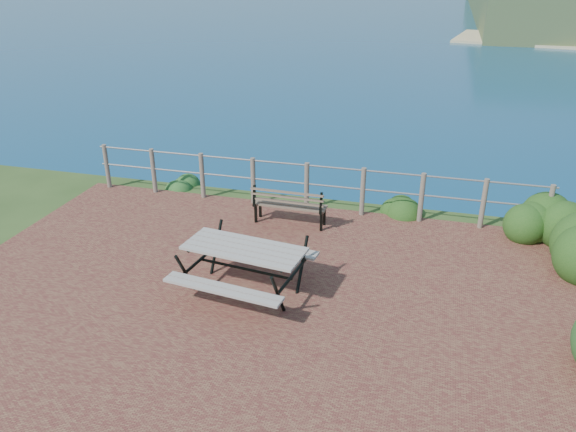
% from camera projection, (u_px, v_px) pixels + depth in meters
% --- Properties ---
extents(ground, '(10.00, 7.00, 0.12)m').
position_uv_depth(ground, '(257.00, 294.00, 8.74)').
color(ground, brown).
rests_on(ground, ground).
extents(safety_railing, '(9.40, 0.10, 1.00)m').
position_uv_depth(safety_railing, '(307.00, 184.00, 11.44)').
color(safety_railing, '#6B5B4C').
rests_on(safety_railing, ground).
extents(picnic_table, '(1.92, 1.58, 0.77)m').
position_uv_depth(picnic_table, '(245.00, 264.00, 8.59)').
color(picnic_table, gray).
rests_on(picnic_table, ground).
extents(park_bench, '(1.43, 0.39, 0.80)m').
position_uv_depth(park_bench, '(290.00, 199.00, 10.80)').
color(park_bench, brown).
rests_on(park_bench, ground).
extents(shrub_right_edge, '(1.14, 1.14, 1.63)m').
position_uv_depth(shrub_right_edge, '(537.00, 234.00, 10.65)').
color(shrub_right_edge, '#1B4916').
rests_on(shrub_right_edge, ground).
extents(shrub_lip_west, '(0.68, 0.68, 0.38)m').
position_uv_depth(shrub_lip_west, '(187.00, 186.00, 12.87)').
color(shrub_lip_west, '#1F5423').
rests_on(shrub_lip_west, ground).
extents(shrub_lip_east, '(0.74, 0.74, 0.47)m').
position_uv_depth(shrub_lip_east, '(396.00, 211.00, 11.62)').
color(shrub_lip_east, '#1B4916').
rests_on(shrub_lip_east, ground).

